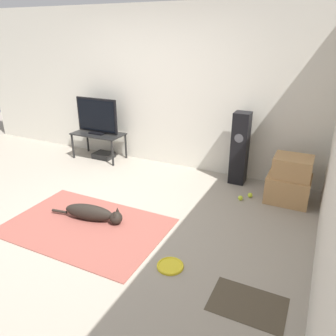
{
  "coord_description": "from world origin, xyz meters",
  "views": [
    {
      "loc": [
        2.42,
        -2.73,
        2.13
      ],
      "look_at": [
        0.66,
        0.91,
        0.45
      ],
      "focal_mm": 35.0,
      "sensor_mm": 36.0,
      "label": 1
    }
  ],
  "objects_px": {
    "frisbee": "(170,266)",
    "tv_stand": "(98,136)",
    "cardboard_box_lower": "(288,188)",
    "tennis_ball_by_boxes": "(250,195)",
    "game_console": "(104,155)",
    "tv": "(97,116)",
    "tennis_ball_near_speaker": "(240,198)",
    "floor_speaker": "(240,148)",
    "cardboard_box_upper": "(293,167)",
    "dog": "(93,213)"
  },
  "relations": [
    {
      "from": "frisbee",
      "to": "floor_speaker",
      "type": "distance_m",
      "value": 2.3
    },
    {
      "from": "dog",
      "to": "floor_speaker",
      "type": "distance_m",
      "value": 2.31
    },
    {
      "from": "cardboard_box_upper",
      "to": "tv_stand",
      "type": "height_order",
      "value": "cardboard_box_upper"
    },
    {
      "from": "dog",
      "to": "tennis_ball_near_speaker",
      "type": "height_order",
      "value": "dog"
    },
    {
      "from": "cardboard_box_upper",
      "to": "floor_speaker",
      "type": "bearing_deg",
      "value": 158.64
    },
    {
      "from": "floor_speaker",
      "to": "game_console",
      "type": "relative_size",
      "value": 3.08
    },
    {
      "from": "tennis_ball_by_boxes",
      "to": "game_console",
      "type": "bearing_deg",
      "value": 172.08
    },
    {
      "from": "tv_stand",
      "to": "tv",
      "type": "xyz_separation_m",
      "value": [
        -0.0,
        0.0,
        0.36
      ]
    },
    {
      "from": "game_console",
      "to": "cardboard_box_upper",
      "type": "bearing_deg",
      "value": -4.66
    },
    {
      "from": "dog",
      "to": "cardboard_box_lower",
      "type": "xyz_separation_m",
      "value": [
        2.04,
        1.58,
        0.07
      ]
    },
    {
      "from": "dog",
      "to": "tennis_ball_by_boxes",
      "type": "bearing_deg",
      "value": 42.57
    },
    {
      "from": "cardboard_box_lower",
      "to": "cardboard_box_upper",
      "type": "relative_size",
      "value": 1.15
    },
    {
      "from": "game_console",
      "to": "dog",
      "type": "bearing_deg",
      "value": -57.08
    },
    {
      "from": "floor_speaker",
      "to": "tv_stand",
      "type": "height_order",
      "value": "floor_speaker"
    },
    {
      "from": "frisbee",
      "to": "cardboard_box_lower",
      "type": "bearing_deg",
      "value": 66.66
    },
    {
      "from": "frisbee",
      "to": "tennis_ball_by_boxes",
      "type": "xyz_separation_m",
      "value": [
        0.37,
        1.81,
        0.02
      ]
    },
    {
      "from": "cardboard_box_lower",
      "to": "floor_speaker",
      "type": "distance_m",
      "value": 0.9
    },
    {
      "from": "cardboard_box_upper",
      "to": "tv_stand",
      "type": "relative_size",
      "value": 0.52
    },
    {
      "from": "cardboard_box_lower",
      "to": "tennis_ball_by_boxes",
      "type": "distance_m",
      "value": 0.5
    },
    {
      "from": "dog",
      "to": "tv",
      "type": "relative_size",
      "value": 1.16
    },
    {
      "from": "cardboard_box_lower",
      "to": "floor_speaker",
      "type": "xyz_separation_m",
      "value": [
        -0.76,
        0.3,
        0.36
      ]
    },
    {
      "from": "tv_stand",
      "to": "tennis_ball_near_speaker",
      "type": "relative_size",
      "value": 13.96
    },
    {
      "from": "tv",
      "to": "tennis_ball_near_speaker",
      "type": "bearing_deg",
      "value": -10.33
    },
    {
      "from": "frisbee",
      "to": "tennis_ball_by_boxes",
      "type": "height_order",
      "value": "tennis_ball_by_boxes"
    },
    {
      "from": "cardboard_box_lower",
      "to": "tv",
      "type": "distance_m",
      "value": 3.35
    },
    {
      "from": "game_console",
      "to": "frisbee",
      "type": "bearing_deg",
      "value": -42.45
    },
    {
      "from": "floor_speaker",
      "to": "game_console",
      "type": "height_order",
      "value": "floor_speaker"
    },
    {
      "from": "tennis_ball_by_boxes",
      "to": "tennis_ball_near_speaker",
      "type": "xyz_separation_m",
      "value": [
        -0.1,
        -0.14,
        0.0
      ]
    },
    {
      "from": "game_console",
      "to": "cardboard_box_lower",
      "type": "bearing_deg",
      "value": -4.59
    },
    {
      "from": "tv_stand",
      "to": "tennis_ball_by_boxes",
      "type": "bearing_deg",
      "value": -7.12
    },
    {
      "from": "dog",
      "to": "game_console",
      "type": "height_order",
      "value": "dog"
    },
    {
      "from": "frisbee",
      "to": "cardboard_box_upper",
      "type": "xyz_separation_m",
      "value": [
        0.85,
        1.93,
        0.49
      ]
    },
    {
      "from": "dog",
      "to": "frisbee",
      "type": "relative_size",
      "value": 3.56
    },
    {
      "from": "cardboard_box_lower",
      "to": "game_console",
      "type": "height_order",
      "value": "cardboard_box_lower"
    },
    {
      "from": "tennis_ball_near_speaker",
      "to": "tennis_ball_by_boxes",
      "type": "bearing_deg",
      "value": 54.74
    },
    {
      "from": "tv",
      "to": "tennis_ball_near_speaker",
      "type": "height_order",
      "value": "tv"
    },
    {
      "from": "floor_speaker",
      "to": "tennis_ball_by_boxes",
      "type": "bearing_deg",
      "value": -55.02
    },
    {
      "from": "game_console",
      "to": "tennis_ball_by_boxes",
      "type": "bearing_deg",
      "value": -7.92
    },
    {
      "from": "tv_stand",
      "to": "floor_speaker",
      "type": "bearing_deg",
      "value": 1.65
    },
    {
      "from": "cardboard_box_lower",
      "to": "tennis_ball_by_boxes",
      "type": "height_order",
      "value": "cardboard_box_lower"
    },
    {
      "from": "tennis_ball_near_speaker",
      "to": "dog",
      "type": "bearing_deg",
      "value": -138.49
    },
    {
      "from": "floor_speaker",
      "to": "frisbee",
      "type": "bearing_deg",
      "value": -91.82
    },
    {
      "from": "dog",
      "to": "cardboard_box_lower",
      "type": "height_order",
      "value": "cardboard_box_lower"
    },
    {
      "from": "cardboard_box_lower",
      "to": "tv",
      "type": "bearing_deg",
      "value": 176.0
    },
    {
      "from": "dog",
      "to": "game_console",
      "type": "bearing_deg",
      "value": 122.92
    },
    {
      "from": "tv_stand",
      "to": "game_console",
      "type": "distance_m",
      "value": 0.37
    },
    {
      "from": "tv_stand",
      "to": "game_console",
      "type": "height_order",
      "value": "tv_stand"
    },
    {
      "from": "frisbee",
      "to": "tv_stand",
      "type": "relative_size",
      "value": 0.29
    },
    {
      "from": "cardboard_box_upper",
      "to": "game_console",
      "type": "relative_size",
      "value": 1.37
    },
    {
      "from": "frisbee",
      "to": "tennis_ball_by_boxes",
      "type": "relative_size",
      "value": 4.01
    }
  ]
}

